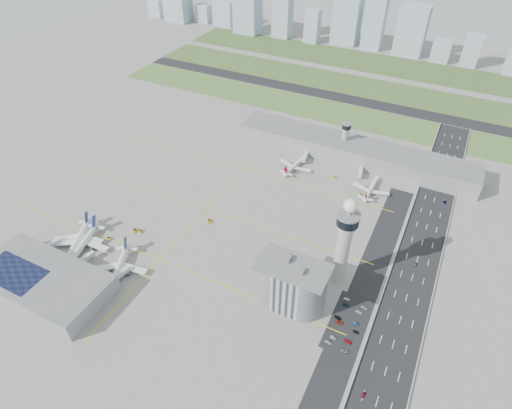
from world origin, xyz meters
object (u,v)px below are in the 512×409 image
at_px(car_lot_9, 356,324).
at_px(jet_bridge_near_0, 43,251).
at_px(airplane_near_c, 117,267).
at_px(car_lot_2, 339,322).
at_px(airplane_far_b, 372,186).
at_px(tug_4, 334,177).
at_px(car_hw_0, 363,395).
at_px(car_lot_0, 328,342).
at_px(car_lot_1, 334,338).
at_px(tug_2, 140,231).
at_px(jet_bridge_near_2, 112,282).
at_px(car_hw_1, 415,264).
at_px(jet_bridge_near_1, 76,266).
at_px(jet_bridge_far_1, 361,168).
at_px(car_lot_3, 338,318).
at_px(car_lot_5, 347,299).
at_px(tug_3, 209,221).
at_px(car_lot_8, 356,332).
at_px(car_lot_6, 344,351).
at_px(airplane_far_a, 296,163).
at_px(control_tower, 344,239).
at_px(tug_1, 135,230).
at_px(tug_5, 360,194).
at_px(tug_0, 109,238).
at_px(car_hw_4, 437,160).
at_px(car_hw_2, 445,202).
at_px(airplane_near_a, 77,237).
at_px(airplane_near_b, 81,242).
at_px(car_lot_7, 348,341).
at_px(admin_building, 292,284).
at_px(car_lot_11, 364,308).
at_px(car_lot_4, 346,305).

bearing_deg(car_lot_9, jet_bridge_near_0, 93.53).
bearing_deg(airplane_near_c, car_lot_2, 77.27).
bearing_deg(airplane_far_b, tug_4, 85.31).
xyz_separation_m(car_lot_9, car_hw_0, (15.44, -39.37, -0.01)).
xyz_separation_m(car_lot_2, car_hw_0, (24.32, -35.89, -0.05)).
relative_size(car_lot_0, car_lot_1, 1.04).
distance_m(airplane_far_b, tug_2, 182.46).
height_order(jet_bridge_near_2, car_hw_1, jet_bridge_near_2).
bearing_deg(jet_bridge_near_1, tug_4, -24.28).
relative_size(jet_bridge_far_1, car_lot_3, 3.29).
bearing_deg(car_lot_5, tug_3, 70.66).
bearing_deg(car_hw_1, car_lot_8, -98.91).
bearing_deg(tug_2, car_lot_2, -13.79).
relative_size(car_lot_6, car_hw_1, 1.26).
height_order(airplane_far_a, car_lot_8, airplane_far_a).
distance_m(control_tower, tug_1, 150.53).
xyz_separation_m(jet_bridge_far_1, tug_5, (8.79, -32.70, -1.98)).
bearing_deg(tug_0, car_hw_4, 161.86).
bearing_deg(tug_2, car_hw_0, -24.59).
relative_size(car_lot_5, car_hw_2, 0.88).
distance_m(airplane_near_a, car_hw_1, 230.41).
relative_size(car_lot_0, car_hw_0, 1.12).
distance_m(airplane_near_a, car_lot_0, 182.39).
distance_m(airplane_far_b, car_hw_1, 81.31).
xyz_separation_m(airplane_near_b, car_lot_9, (185.54, 24.56, -5.64)).
height_order(airplane_near_a, jet_bridge_near_1, airplane_near_a).
bearing_deg(car_lot_7, car_lot_1, 107.97).
bearing_deg(jet_bridge_near_0, airplane_far_b, -36.82).
bearing_deg(car_hw_2, tug_3, -148.19).
xyz_separation_m(airplane_far_b, car_lot_3, (14.77, -129.37, -4.37)).
xyz_separation_m(airplane_far_a, tug_5, (61.03, -12.29, -4.21)).
height_order(airplane_far_a, tug_1, airplane_far_a).
bearing_deg(admin_building, car_lot_0, -29.78).
height_order(tug_4, car_lot_3, tug_4).
bearing_deg(car_lot_1, tug_1, 83.97).
bearing_deg(car_lot_11, car_lot_0, 169.03).
distance_m(tug_4, car_hw_4, 98.15).
bearing_deg(car_lot_2, tug_1, 82.88).
relative_size(airplane_near_c, car_lot_4, 11.74).
relative_size(airplane_near_b, car_hw_0, 13.13).
height_order(car_lot_2, car_lot_11, car_lot_11).
bearing_deg(car_lot_4, control_tower, 35.69).
height_order(tug_3, car_lot_7, tug_3).
relative_size(car_lot_9, car_hw_4, 1.04).
bearing_deg(jet_bridge_near_2, airplane_far_a, -7.00).
distance_m(car_hw_1, car_hw_4, 135.85).
bearing_deg(airplane_far_b, jet_bridge_near_2, 146.95).
distance_m(airplane_near_c, car_hw_4, 281.85).
bearing_deg(car_lot_8, car_hw_2, -4.21).
bearing_deg(car_lot_4, airplane_far_a, 38.06).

